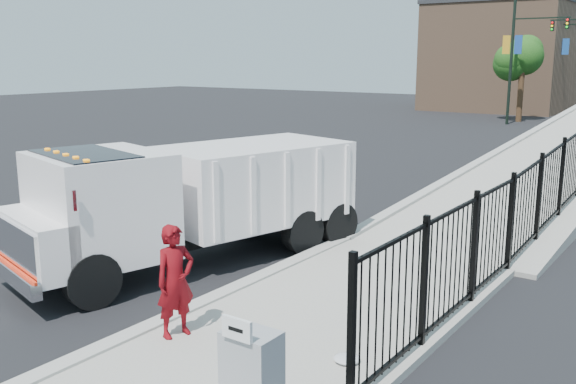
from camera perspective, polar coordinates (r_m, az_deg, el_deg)
The scene contains 12 objects.
ground at distance 11.16m, azimuth -5.45°, elevation -9.38°, with size 120.00×120.00×0.00m, color black.
sidewalk at distance 8.61m, azimuth -4.29°, elevation -15.67°, with size 3.55×12.00×0.12m, color #9E998E.
curb at distance 9.82m, azimuth -13.22°, elevation -12.21°, with size 0.30×12.00×0.16m, color #ADAAA3.
ramp at distance 24.66m, azimuth 23.66°, elevation 1.44°, with size 3.95×24.00×1.70m, color #9E998E.
truck at distance 12.72m, azimuth -8.89°, elevation -0.35°, with size 3.98×7.48×2.44m.
worker at distance 9.29m, azimuth -9.98°, elevation -7.80°, with size 0.60×0.39×1.63m, color #69080E.
arrow_sign at distance 6.31m, azimuth -4.56°, elevation -12.04°, with size 0.35×0.04×0.22m, color white.
debris at distance 8.72m, azimuth 5.26°, elevation -14.53°, with size 0.36×0.36×0.09m, color silver.
light_pole_0 at distance 41.77m, azimuth 19.68°, elevation 11.64°, with size 3.77×0.22×8.00m.
light_pole_2 at distance 50.14m, azimuth 23.36°, elevation 11.29°, with size 3.77×0.22×8.00m.
tree_0 at distance 43.91m, azimuth 20.16°, elevation 11.02°, with size 2.50×2.50×5.25m.
building at distance 54.23m, azimuth 18.51°, elevation 11.22°, with size 10.00×10.00×8.00m, color #8C664C.
Camera 1 is at (6.81, -7.87, 4.03)m, focal length 40.00 mm.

